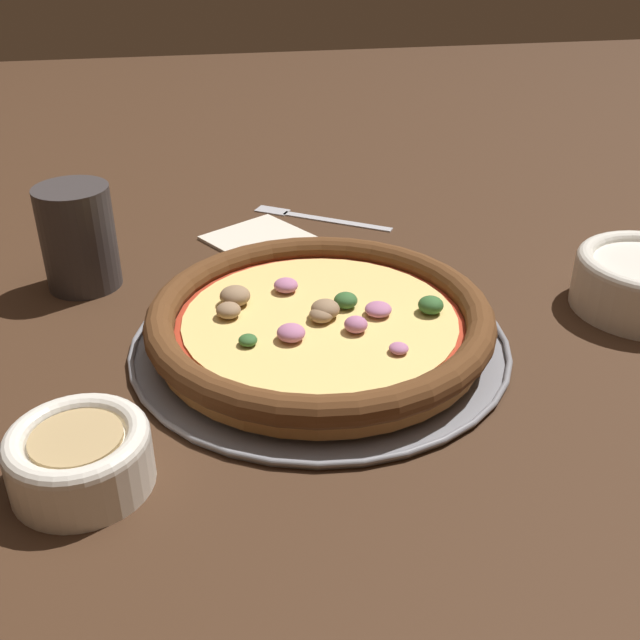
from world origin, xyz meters
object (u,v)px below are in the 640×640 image
at_px(bowl_near, 79,455).
at_px(fork, 313,217).
at_px(pizza_tray, 320,342).
at_px(napkin, 262,238).
at_px(drinking_cup, 78,238).
at_px(pizza, 320,321).

distance_m(bowl_near, fork, 0.54).
bearing_deg(pizza_tray, napkin, 5.88).
relative_size(pizza_tray, napkin, 2.27).
relative_size(bowl_near, drinking_cup, 0.93).
bearing_deg(napkin, fork, -50.24).
height_order(napkin, fork, napkin).
distance_m(pizza, napkin, 0.26).
bearing_deg(fork, napkin, 72.85).
xyz_separation_m(drinking_cup, napkin, (0.08, -0.21, -0.05)).
bearing_deg(napkin, pizza_tray, -174.12).
relative_size(pizza_tray, bowl_near, 3.45).
bearing_deg(drinking_cup, bowl_near, -175.62).
height_order(bowl_near, napkin, bowl_near).
distance_m(pizza, fork, 0.32).
relative_size(pizza_tray, fork, 2.07).
bearing_deg(drinking_cup, pizza_tray, -127.05).
xyz_separation_m(drinking_cup, fork, (0.14, -0.28, -0.05)).
xyz_separation_m(napkin, fork, (0.06, -0.08, -0.00)).
xyz_separation_m(pizza, fork, (0.32, -0.05, -0.03)).
relative_size(pizza, fork, 1.88).
bearing_deg(fork, drinking_cup, 60.21).
bearing_deg(fork, pizza_tray, 114.28).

